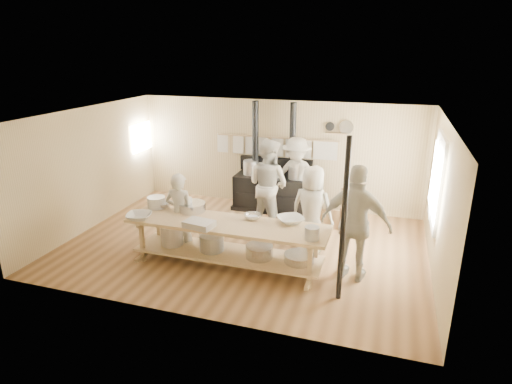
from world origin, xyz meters
TOP-DOWN VIEW (x-y plane):
  - ground at (0.00, 0.00)m, footprint 7.00×7.00m
  - room_shell at (0.00, 0.00)m, footprint 7.00×7.00m
  - window_right at (3.47, 0.60)m, footprint 0.09×1.50m
  - left_opening at (-3.45, 2.00)m, footprint 0.00×0.90m
  - stove at (-0.01, 2.12)m, footprint 1.90×0.75m
  - towel_rail at (-0.00, 2.40)m, footprint 3.00×0.04m
  - back_wall_shelf at (1.46, 2.43)m, footprint 0.63×0.14m
  - prep_table at (-0.01, -0.90)m, footprint 3.60×0.90m
  - support_post at (2.05, -1.35)m, footprint 0.08×0.08m
  - cook_far_left at (-1.03, -0.67)m, footprint 0.59×0.39m
  - cook_left at (0.21, 1.00)m, footprint 1.18×1.06m
  - cook_center at (1.30, 0.22)m, footprint 0.90×0.66m
  - cook_right at (2.19, -0.65)m, footprint 1.25×0.69m
  - cook_by_window at (0.60, 1.95)m, footprint 1.25×0.79m
  - chair at (1.92, 1.52)m, footprint 0.49×0.49m
  - bowl_white_a at (-1.55, -1.23)m, footprint 0.55×0.55m
  - bowl_steel_a at (-1.45, -0.57)m, footprint 0.43×0.43m
  - bowl_white_b at (1.07, -0.57)m, footprint 0.62×0.62m
  - bowl_steel_b at (0.39, -0.62)m, footprint 0.42×0.42m
  - roasting_pan at (-0.37, -1.23)m, footprint 0.54×0.41m
  - mixing_bowl_large at (-0.82, -0.57)m, footprint 0.64×0.64m
  - bucket_galv at (1.55, -1.14)m, footprint 0.31×0.31m
  - deep_bowl_enamel at (-1.55, -0.62)m, footprint 0.44×0.44m
  - pitcher at (-0.91, -0.57)m, footprint 0.18×0.18m

SIDE VIEW (x-z plane):
  - ground at x=0.00m, z-range 0.00..0.00m
  - chair at x=1.92m, z-range -0.18..0.69m
  - prep_table at x=-0.01m, z-range 0.10..0.95m
  - stove at x=-0.01m, z-range -0.78..1.82m
  - cook_far_left at x=-1.03m, z-range 0.00..1.60m
  - cook_center at x=1.30m, z-range 0.00..1.69m
  - bowl_steel_b at x=0.39m, z-range 0.85..0.94m
  - bowl_steel_a at x=-1.45m, z-range 0.85..0.95m
  - bowl_white_a at x=-1.55m, z-range 0.85..0.96m
  - bowl_white_b at x=1.07m, z-range 0.85..0.96m
  - roasting_pan at x=-0.37m, z-range 0.85..0.96m
  - cook_by_window at x=0.60m, z-range 0.00..1.85m
  - mixing_bowl_large at x=-0.82m, z-range 0.85..1.01m
  - deep_bowl_enamel at x=-1.55m, z-range 0.85..1.06m
  - bucket_galv at x=1.55m, z-range 0.85..1.07m
  - pitcher at x=-0.91m, z-range 0.85..1.10m
  - cook_left at x=0.21m, z-range 0.00..1.98m
  - cook_right at x=2.19m, z-range 0.00..2.01m
  - support_post at x=2.05m, z-range 0.00..2.60m
  - window_right at x=3.47m, z-range 0.67..2.33m
  - towel_rail at x=0.00m, z-range 1.31..1.78m
  - left_opening at x=-3.45m, z-range 1.15..2.05m
  - room_shell at x=0.00m, z-range -1.88..5.12m
  - back_wall_shelf at x=1.46m, z-range 1.84..2.17m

